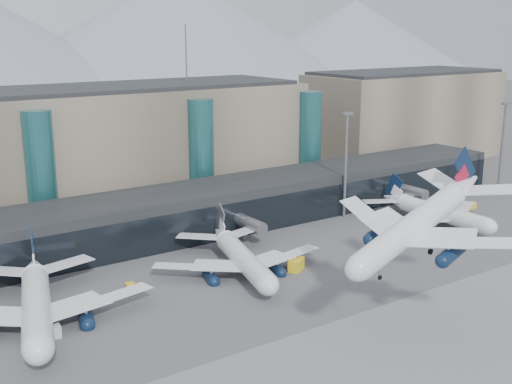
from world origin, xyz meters
TOP-DOWN VIEW (x-y plane):
  - ground at (0.00, 0.00)m, footprint 900.00×900.00m
  - runway_strip at (0.00, -15.00)m, footprint 400.00×40.00m
  - runway_markings at (-0.00, -15.00)m, footprint 128.00×1.00m
  - concourse at (-0.02, 57.73)m, footprint 170.00×27.00m
  - terminal_main at (-25.00, 90.00)m, footprint 130.00×30.00m
  - terminal_east at (95.00, 90.00)m, footprint 70.00×30.00m
  - teal_towers at (-14.99, 74.01)m, footprint 116.40×19.40m
  - lightmast_mid at (30.00, 48.00)m, footprint 3.00×1.20m
  - lightmast_right at (80.00, 40.00)m, footprint 3.00×1.20m
  - hero_jet at (-0.59, -2.76)m, footprint 34.01×33.95m
  - jet_parked_left at (-48.85, 32.52)m, footprint 37.41×38.84m
  - jet_parked_mid at (-10.84, 32.37)m, footprint 33.72×35.00m
  - jet_parked_right at (43.27, 32.39)m, footprint 34.35×33.12m
  - veh_a at (-49.27, 24.88)m, footprint 3.40×2.15m
  - veh_b at (-32.21, 34.16)m, footprint 2.04×2.76m
  - veh_d at (35.62, 38.30)m, footprint 2.78×2.93m
  - veh_e at (61.86, 34.98)m, footprint 2.85×1.77m
  - veh_g at (31.16, 38.68)m, footprint 2.75×2.83m
  - veh_h at (-1.81, 26.13)m, footprint 4.43×3.91m

SIDE VIEW (x-z plane):
  - ground at x=0.00m, z-range 0.00..0.00m
  - runway_strip at x=0.00m, z-range 0.00..0.04m
  - runway_markings at x=0.00m, z-range 0.04..0.06m
  - veh_b at x=-32.21m, z-range 0.00..1.43m
  - veh_g at x=31.16m, z-range 0.00..1.46m
  - veh_d at x=35.62m, z-range 0.00..1.51m
  - veh_e at x=61.86m, z-range 0.00..1.55m
  - veh_a at x=-49.27m, z-range 0.00..1.81m
  - veh_h at x=-1.81m, z-range 0.00..2.18m
  - jet_parked_right at x=43.27m, z-range -1.35..9.71m
  - jet_parked_mid at x=-10.84m, z-range -1.37..9.87m
  - jet_parked_left at x=-48.85m, z-range -1.52..10.95m
  - concourse at x=-0.02m, z-range -0.03..9.97m
  - teal_towers at x=-14.99m, z-range -8.99..37.01m
  - lightmast_mid at x=30.00m, z-range 1.62..27.22m
  - lightmast_right at x=80.00m, z-range 1.62..27.22m
  - terminal_main at x=-25.00m, z-range -0.06..30.94m
  - terminal_east at x=95.00m, z-range -0.06..30.94m
  - hero_jet at x=-0.59m, z-range 12.33..23.37m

